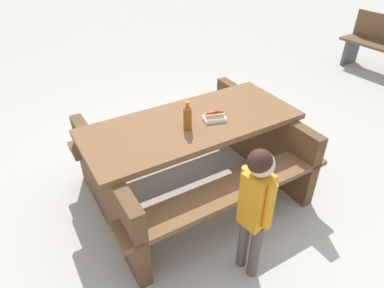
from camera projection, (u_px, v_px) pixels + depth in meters
ground_plane at (192, 190)px, 3.17m from camera, size 30.00×30.00×0.00m
picnic_table at (192, 152)px, 2.92m from camera, size 1.94×1.59×0.75m
soda_bottle at (187, 117)px, 2.59m from camera, size 0.07×0.07×0.24m
hotdog_tray at (215, 117)px, 2.75m from camera, size 0.21×0.17×0.08m
child_in_coat at (256, 200)px, 2.09m from camera, size 0.17×0.26×1.06m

